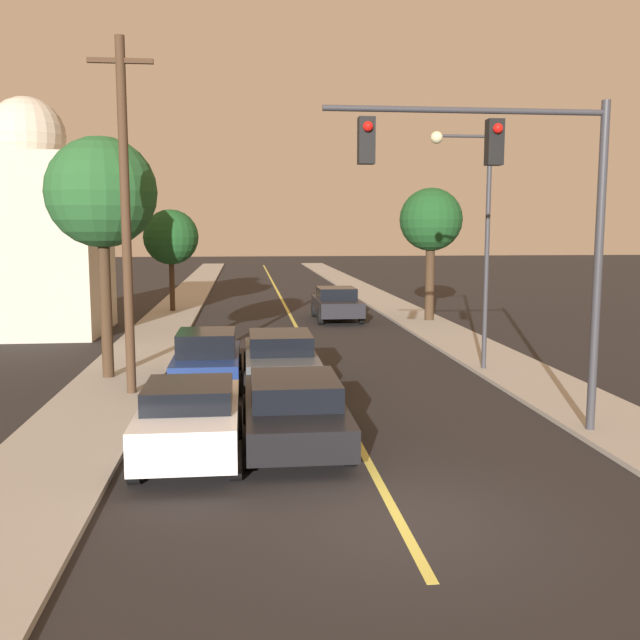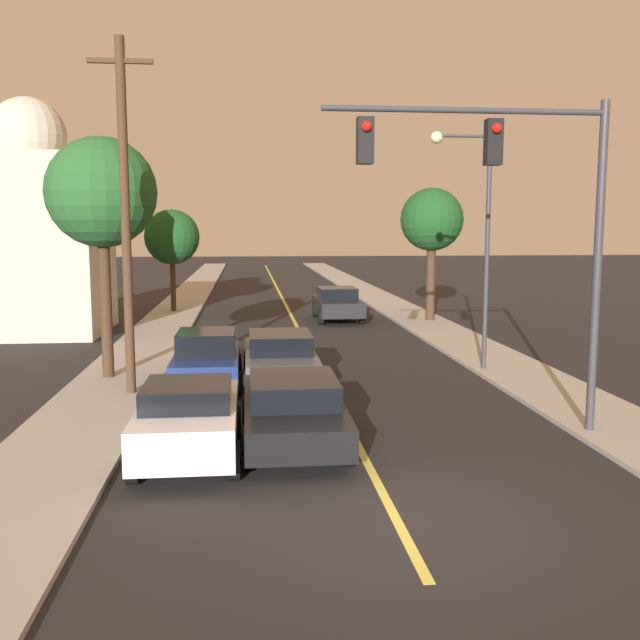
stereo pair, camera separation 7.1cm
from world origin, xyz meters
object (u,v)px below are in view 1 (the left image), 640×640
(tree_right_near, at_px, (431,221))
(car_far_oncoming, at_px, (337,303))
(car_outer_lane_front, at_px, (190,418))
(domed_building_left, at_px, (32,234))
(utility_pole_left, at_px, (126,213))
(streetlamp_right, at_px, (474,218))
(tree_left_far, at_px, (102,194))
(tree_left_near, at_px, (171,237))
(traffic_signal_mast, at_px, (516,196))
(car_near_lane_front, at_px, (294,408))
(car_near_lane_second, at_px, (280,357))
(car_outer_lane_second, at_px, (207,358))

(tree_right_near, bearing_deg, car_far_oncoming, 163.97)
(car_outer_lane_front, xyz_separation_m, domed_building_left, (-7.62, 17.29, 3.32))
(car_far_oncoming, xyz_separation_m, domed_building_left, (-13.03, -2.77, 3.30))
(utility_pole_left, height_order, domed_building_left, domed_building_left)
(streetlamp_right, distance_m, tree_left_far, 10.76)
(car_far_oncoming, height_order, tree_left_near, tree_left_near)
(streetlamp_right, bearing_deg, tree_left_far, -179.48)
(domed_building_left, bearing_deg, car_far_oncoming, 11.99)
(traffic_signal_mast, xyz_separation_m, domed_building_left, (-14.16, 16.54, -0.90))
(car_near_lane_front, distance_m, traffic_signal_mast, 6.21)
(car_near_lane_second, xyz_separation_m, car_far_oncoming, (3.38, 13.67, 0.04))
(streetlamp_right, bearing_deg, car_outer_lane_second, -172.50)
(utility_pole_left, bearing_deg, traffic_signal_mast, -28.06)
(tree_left_far, bearing_deg, domed_building_left, 115.56)
(utility_pole_left, relative_size, domed_building_left, 0.93)
(car_outer_lane_second, bearing_deg, domed_building_left, 125.01)
(utility_pole_left, distance_m, domed_building_left, 13.35)
(car_near_lane_front, relative_size, utility_pole_left, 0.55)
(car_near_lane_second, xyz_separation_m, utility_pole_left, (-3.93, -1.15, 3.98))
(car_near_lane_front, distance_m, utility_pole_left, 7.16)
(car_near_lane_second, relative_size, car_outer_lane_front, 1.20)
(car_outer_lane_second, xyz_separation_m, tree_left_far, (-2.87, 0.94, 4.54))
(car_outer_lane_front, xyz_separation_m, streetlamp_right, (7.87, 7.45, 3.87))
(tree_left_far, bearing_deg, tree_left_near, 89.24)
(car_near_lane_front, height_order, tree_left_near, tree_left_near)
(utility_pole_left, bearing_deg, car_outer_lane_second, 31.61)
(car_far_oncoming, bearing_deg, car_outer_lane_front, 74.90)
(car_near_lane_second, xyz_separation_m, car_outer_lane_front, (-2.04, -6.39, 0.02))
(car_outer_lane_second, xyz_separation_m, utility_pole_left, (-1.90, -1.17, 3.97))
(utility_pole_left, relative_size, tree_left_near, 1.72)
(domed_building_left, bearing_deg, tree_right_near, 5.19)
(car_near_lane_second, bearing_deg, streetlamp_right, 10.26)
(traffic_signal_mast, bearing_deg, tree_left_far, 144.94)
(streetlamp_right, height_order, tree_left_far, streetlamp_right)
(car_far_oncoming, height_order, streetlamp_right, streetlamp_right)
(car_outer_lane_front, bearing_deg, utility_pole_left, 109.88)
(traffic_signal_mast, relative_size, tree_right_near, 1.12)
(tree_left_near, relative_size, domed_building_left, 0.54)
(traffic_signal_mast, bearing_deg, car_outer_lane_front, -173.47)
(utility_pole_left, height_order, tree_left_far, utility_pole_left)
(car_outer_lane_front, distance_m, tree_right_near, 21.51)
(car_near_lane_front, relative_size, car_far_oncoming, 1.05)
(car_near_lane_front, distance_m, car_far_oncoming, 19.55)
(car_far_oncoming, distance_m, streetlamp_right, 13.41)
(car_near_lane_front, bearing_deg, car_outer_lane_second, 109.94)
(car_outer_lane_front, xyz_separation_m, tree_left_far, (-2.87, 7.35, 4.52))
(car_far_oncoming, bearing_deg, domed_building_left, 11.99)
(streetlamp_right, bearing_deg, tree_right_near, 81.40)
(car_near_lane_second, bearing_deg, tree_left_near, 104.98)
(streetlamp_right, bearing_deg, car_near_lane_second, -169.74)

